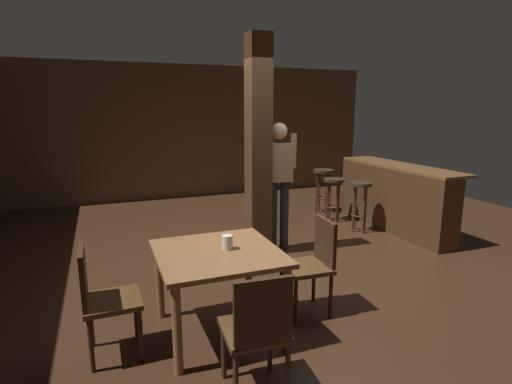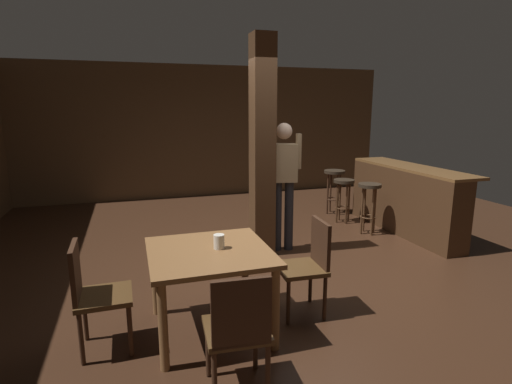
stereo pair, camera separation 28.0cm
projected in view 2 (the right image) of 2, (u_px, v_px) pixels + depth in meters
ground_plane at (286, 270)px, 4.79m from camera, size 10.80×10.80×0.00m
wall_back at (210, 132)px, 8.69m from camera, size 8.00×0.10×2.80m
pillar at (262, 149)px, 5.08m from camera, size 0.28×0.28×2.80m
dining_table at (210, 263)px, 3.38m from camera, size 1.01×1.01×0.74m
chair_south at (238, 328)px, 2.60m from camera, size 0.45×0.45×0.89m
chair_east at (308, 262)px, 3.71m from camera, size 0.44×0.44×0.89m
chair_west at (93, 291)px, 3.12m from camera, size 0.43×0.43×0.89m
napkin_cup at (219, 242)px, 3.38m from camera, size 0.09×0.09×0.12m
standing_person at (284, 178)px, 5.29m from camera, size 0.47×0.26×1.72m
bar_counter at (404, 199)px, 6.16m from camera, size 0.56×2.31×1.04m
bar_stool_near at (369, 197)px, 6.08m from camera, size 0.35×0.35×0.78m
bar_stool_mid at (344, 190)px, 6.71m from camera, size 0.35×0.35×0.73m
bar_stool_far at (334, 181)px, 7.25m from camera, size 0.38×0.38×0.80m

